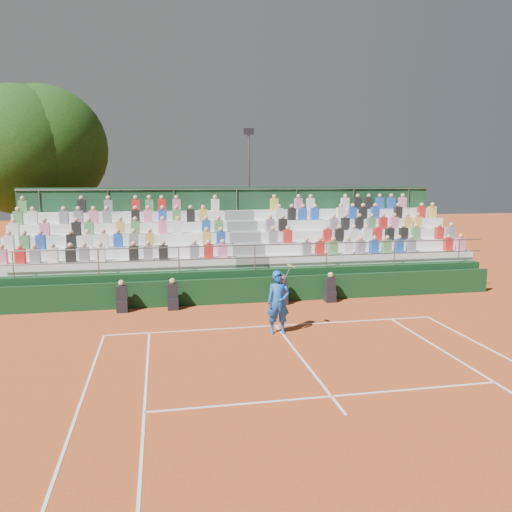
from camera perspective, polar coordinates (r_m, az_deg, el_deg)
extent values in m
plane|color=#BA4B1F|center=(16.69, 2.29, -7.97)|extent=(90.00, 90.00, 0.00)
cube|color=white|center=(16.69, 2.29, -7.96)|extent=(11.00, 0.06, 0.01)
cube|color=white|center=(13.76, 5.38, -11.75)|extent=(0.06, 6.40, 0.01)
cube|color=white|center=(11.75, 8.62, -15.57)|extent=(8.22, 0.06, 0.01)
cube|color=black|center=(19.59, 0.17, -3.89)|extent=(20.00, 0.15, 1.00)
cube|color=black|center=(18.93, -15.04, -5.54)|extent=(0.40, 0.40, 0.44)
cube|color=black|center=(18.82, -15.10, -4.12)|extent=(0.38, 0.25, 0.55)
sphere|color=tan|center=(18.74, -15.15, -2.99)|extent=(0.22, 0.22, 0.22)
cube|color=black|center=(18.88, -9.47, -5.39)|extent=(0.40, 0.40, 0.44)
cube|color=black|center=(18.76, -9.51, -3.97)|extent=(0.38, 0.25, 0.55)
sphere|color=tan|center=(18.68, -9.54, -2.83)|extent=(0.22, 0.22, 0.22)
cube|color=black|center=(19.41, 3.01, -4.87)|extent=(0.40, 0.40, 0.44)
cube|color=black|center=(19.30, 3.02, -3.49)|extent=(0.38, 0.25, 0.55)
sphere|color=tan|center=(19.22, 3.03, -2.39)|extent=(0.22, 0.22, 0.22)
cube|color=black|center=(19.96, 8.46, -4.57)|extent=(0.40, 0.40, 0.44)
cube|color=black|center=(19.85, 8.50, -3.23)|extent=(0.38, 0.25, 0.55)
sphere|color=tan|center=(19.78, 8.52, -2.15)|extent=(0.22, 0.22, 0.22)
cube|color=black|center=(22.55, -1.34, -1.92)|extent=(20.00, 5.20, 1.20)
cube|color=silver|center=(20.53, -15.44, -1.03)|extent=(9.30, 0.85, 0.42)
cube|color=silver|center=(22.36, 13.03, -0.14)|extent=(9.30, 0.85, 0.42)
cube|color=slate|center=(20.78, -0.59, -0.59)|extent=(1.40, 0.85, 0.42)
cube|color=silver|center=(21.30, -15.32, 0.47)|extent=(9.30, 0.85, 0.42)
cube|color=silver|center=(23.07, 12.22, 1.22)|extent=(9.30, 0.85, 0.42)
cube|color=slate|center=(21.55, -0.99, 0.89)|extent=(1.40, 0.85, 0.42)
cube|color=silver|center=(22.09, -15.20, 1.87)|extent=(9.30, 0.85, 0.42)
cube|color=silver|center=(23.79, 11.46, 2.50)|extent=(9.30, 0.85, 0.42)
cube|color=slate|center=(22.32, -1.37, 2.26)|extent=(1.40, 0.85, 0.42)
cube|color=silver|center=(22.88, -15.09, 3.17)|extent=(9.30, 0.85, 0.42)
cube|color=silver|center=(24.54, 10.73, 3.70)|extent=(9.30, 0.85, 0.42)
cube|color=slate|center=(23.11, -1.72, 3.53)|extent=(1.40, 0.85, 0.42)
cube|color=silver|center=(23.69, -14.98, 4.38)|extent=(9.30, 0.85, 0.42)
cube|color=silver|center=(25.29, 10.06, 4.82)|extent=(9.30, 0.85, 0.42)
cube|color=slate|center=(23.91, -2.05, 4.72)|extent=(1.40, 0.85, 0.42)
cube|color=#163B22|center=(24.51, -2.23, 2.74)|extent=(20.00, 0.12, 4.40)
cylinder|color=gray|center=(19.82, -0.14, 1.25)|extent=(20.00, 0.05, 0.05)
cylinder|color=gray|center=(24.27, -2.22, 7.65)|extent=(20.00, 0.05, 0.05)
cube|color=pink|center=(21.08, -27.02, -0.09)|extent=(0.36, 0.24, 0.56)
cube|color=red|center=(20.91, -25.34, -0.04)|extent=(0.36, 0.24, 0.56)
cube|color=slate|center=(20.78, -23.91, 0.00)|extent=(0.36, 0.24, 0.56)
cube|color=silver|center=(20.64, -22.18, 0.06)|extent=(0.36, 0.24, 0.56)
cube|color=black|center=(20.53, -20.42, 0.11)|extent=(0.36, 0.24, 0.56)
cube|color=slate|center=(20.45, -19.01, 0.15)|extent=(0.36, 0.24, 0.56)
cube|color=silver|center=(20.37, -17.35, 0.20)|extent=(0.36, 0.24, 0.56)
cube|color=black|center=(20.26, -13.79, 0.31)|extent=(0.36, 0.24, 0.56)
cube|color=slate|center=(20.24, -12.22, 0.35)|extent=(0.36, 0.24, 0.56)
cube|color=black|center=(20.24, -10.54, 0.40)|extent=(0.36, 0.24, 0.56)
cube|color=slate|center=(20.28, -7.05, 0.51)|extent=(0.36, 0.24, 0.56)
cube|color=red|center=(20.32, -5.44, 0.55)|extent=(0.36, 0.24, 0.56)
cube|color=pink|center=(20.38, -3.82, 0.60)|extent=(0.36, 0.24, 0.56)
cube|color=silver|center=(21.82, -26.37, 1.35)|extent=(0.36, 0.24, 0.56)
cube|color=#4C8C4C|center=(21.68, -24.92, 1.40)|extent=(0.36, 0.24, 0.56)
cube|color=#1E4CB2|center=(21.54, -23.39, 1.46)|extent=(0.36, 0.24, 0.56)
cube|color=black|center=(21.32, -20.35, 1.56)|extent=(0.36, 0.24, 0.56)
cube|color=silver|center=(21.22, -18.67, 1.62)|extent=(0.36, 0.24, 0.56)
cube|color=silver|center=(21.15, -17.03, 1.68)|extent=(0.36, 0.24, 0.56)
cube|color=#1E4CB2|center=(21.09, -15.49, 1.73)|extent=(0.36, 0.24, 0.56)
cube|color=slate|center=(21.05, -13.79, 1.78)|extent=(0.36, 0.24, 0.56)
cube|color=gold|center=(21.03, -12.06, 1.83)|extent=(0.36, 0.24, 0.56)
cube|color=gold|center=(21.11, -5.65, 2.01)|extent=(0.36, 0.24, 0.56)
cube|color=#1E4CB2|center=(21.17, -4.03, 2.06)|extent=(0.36, 0.24, 0.56)
cube|color=silver|center=(22.60, -25.92, 2.68)|extent=(0.36, 0.24, 0.56)
cube|color=pink|center=(22.32, -23.00, 2.81)|extent=(0.36, 0.24, 0.56)
cube|color=black|center=(22.09, -19.84, 2.93)|extent=(0.36, 0.24, 0.56)
cube|color=#4C8C4C|center=(22.02, -18.52, 2.98)|extent=(0.36, 0.24, 0.56)
cube|color=gold|center=(21.88, -15.24, 3.10)|extent=(0.36, 0.24, 0.56)
cube|color=#4C8C4C|center=(21.85, -13.63, 3.15)|extent=(0.36, 0.24, 0.56)
cube|color=pink|center=(21.82, -10.60, 3.24)|extent=(0.36, 0.24, 0.56)
cube|color=silver|center=(21.83, -8.91, 3.29)|extent=(0.36, 0.24, 0.56)
cube|color=#1E4CB2|center=(21.91, -5.73, 3.37)|extent=(0.36, 0.24, 0.56)
cube|color=#4C8C4C|center=(21.96, -4.27, 3.41)|extent=(0.36, 0.24, 0.56)
cube|color=#4C8C4C|center=(23.39, -25.53, 3.93)|extent=(0.36, 0.24, 0.56)
cube|color=silver|center=(23.25, -24.13, 4.00)|extent=(0.36, 0.24, 0.56)
cube|color=slate|center=(22.99, -21.08, 4.13)|extent=(0.36, 0.24, 0.56)
cube|color=slate|center=(22.90, -19.62, 4.19)|extent=(0.36, 0.24, 0.56)
cube|color=pink|center=(22.81, -18.06, 4.26)|extent=(0.36, 0.24, 0.56)
cube|color=slate|center=(22.75, -16.66, 4.31)|extent=(0.36, 0.24, 0.56)
cube|color=black|center=(22.66, -13.61, 4.42)|extent=(0.36, 0.24, 0.56)
cube|color=pink|center=(22.64, -12.23, 4.46)|extent=(0.36, 0.24, 0.56)
cube|color=#1E4CB2|center=(22.63, -10.62, 4.51)|extent=(0.36, 0.24, 0.56)
cube|color=#4C8C4C|center=(22.64, -9.08, 4.55)|extent=(0.36, 0.24, 0.56)
cube|color=black|center=(22.67, -7.47, 4.60)|extent=(0.36, 0.24, 0.56)
cube|color=gold|center=(22.71, -6.05, 4.63)|extent=(0.36, 0.24, 0.56)
cube|color=#4C8C4C|center=(24.18, -25.08, 5.10)|extent=(0.36, 0.24, 0.56)
cube|color=black|center=(23.70, -19.30, 5.38)|extent=(0.36, 0.24, 0.56)
cube|color=slate|center=(23.56, -16.51, 5.49)|extent=(0.36, 0.24, 0.56)
cube|color=red|center=(23.48, -13.56, 5.60)|extent=(0.36, 0.24, 0.56)
cube|color=#4C8C4C|center=(23.46, -12.09, 5.65)|extent=(0.36, 0.24, 0.56)
cube|color=red|center=(23.45, -10.71, 5.69)|extent=(0.36, 0.24, 0.56)
cube|color=pink|center=(23.46, -9.06, 5.73)|extent=(0.36, 0.24, 0.56)
cube|color=silver|center=(23.59, -4.70, 5.83)|extent=(0.36, 0.24, 0.56)
cube|color=slate|center=(21.11, 5.79, 0.86)|extent=(0.36, 0.24, 0.56)
cube|color=red|center=(21.29, 7.31, 0.90)|extent=(0.36, 0.24, 0.56)
cube|color=#4C8C4C|center=(21.48, 8.81, 0.94)|extent=(0.36, 0.24, 0.56)
cube|color=silver|center=(21.71, 10.45, 0.98)|extent=(0.36, 0.24, 0.56)
cube|color=slate|center=(21.92, 11.87, 1.02)|extent=(0.36, 0.24, 0.56)
cube|color=#1E4CB2|center=(22.17, 13.34, 1.05)|extent=(0.36, 0.24, 0.56)
cube|color=#4C8C4C|center=(22.42, 14.72, 1.09)|extent=(0.36, 0.24, 0.56)
cube|color=#1E4CB2|center=(22.67, 16.02, 1.12)|extent=(0.36, 0.24, 0.56)
cube|color=slate|center=(22.93, 17.29, 1.15)|extent=(0.36, 0.24, 0.56)
cube|color=red|center=(23.83, 21.11, 1.23)|extent=(0.36, 0.24, 0.56)
cube|color=pink|center=(24.15, 22.30, 1.26)|extent=(0.36, 0.24, 0.56)
cube|color=slate|center=(21.55, 1.97, 2.20)|extent=(0.36, 0.24, 0.56)
cube|color=red|center=(21.71, 3.65, 2.23)|extent=(0.36, 0.24, 0.56)
cube|color=red|center=(22.23, 8.16, 2.32)|extent=(0.36, 0.24, 0.56)
cube|color=black|center=(22.41, 9.49, 2.34)|extent=(0.36, 0.24, 0.56)
cube|color=silver|center=(22.65, 11.05, 2.37)|extent=(0.36, 0.24, 0.56)
cube|color=silver|center=(22.89, 12.50, 2.39)|extent=(0.36, 0.24, 0.56)
cube|color=red|center=(23.10, 13.69, 2.40)|extent=(0.36, 0.24, 0.56)
cube|color=black|center=(23.35, 15.02, 2.42)|extent=(0.36, 0.24, 0.56)
cube|color=black|center=(23.65, 16.50, 2.44)|extent=(0.36, 0.24, 0.56)
cube|color=#4C8C4C|center=(23.94, 17.80, 2.45)|extent=(0.36, 0.24, 0.56)
cube|color=red|center=(24.52, 20.20, 2.47)|extent=(0.36, 0.24, 0.56)
cube|color=slate|center=(24.83, 21.38, 2.48)|extent=(0.36, 0.24, 0.56)
cube|color=slate|center=(22.35, 1.63, 3.52)|extent=(0.36, 0.24, 0.56)
cube|color=black|center=(22.48, 3.08, 3.55)|extent=(0.36, 0.24, 0.56)
cube|color=slate|center=(23.17, 8.86, 3.62)|extent=(0.36, 0.24, 0.56)
cube|color=black|center=(23.37, 10.16, 3.63)|extent=(0.36, 0.24, 0.56)
cube|color=black|center=(23.62, 11.70, 3.64)|extent=(0.36, 0.24, 0.56)
cube|color=#4C8C4C|center=(23.85, 13.03, 3.64)|extent=(0.36, 0.24, 0.56)
cube|color=red|center=(24.10, 14.31, 3.65)|extent=(0.36, 0.24, 0.56)
cube|color=pink|center=(24.34, 15.49, 3.65)|extent=(0.36, 0.24, 0.56)
cube|color=gold|center=(24.64, 16.89, 3.65)|extent=(0.36, 0.24, 0.56)
cube|color=gold|center=(24.89, 17.97, 3.65)|extent=(0.36, 0.24, 0.56)
cube|color=silver|center=(23.27, 2.64, 4.77)|extent=(0.36, 0.24, 0.56)
cube|color=black|center=(23.42, 4.11, 4.79)|extent=(0.36, 0.24, 0.56)
cube|color=#1E4CB2|center=(23.56, 5.36, 4.80)|extent=(0.36, 0.24, 0.56)
cube|color=#1E4CB2|center=(23.74, 6.74, 4.80)|extent=(0.36, 0.24, 0.56)
cube|color=silver|center=(24.16, 9.66, 4.81)|extent=(0.36, 0.24, 0.56)
cube|color=#1E4CB2|center=(24.37, 10.97, 4.81)|extent=(0.36, 0.24, 0.56)
cube|color=black|center=(24.57, 12.12, 4.81)|extent=(0.36, 0.24, 0.56)
cube|color=#1E4CB2|center=(24.82, 13.45, 4.80)|extent=(0.36, 0.24, 0.56)
cube|color=black|center=(25.33, 15.91, 4.78)|extent=(0.36, 0.24, 0.56)
cube|color=red|center=(25.91, 18.37, 4.76)|extent=(0.36, 0.24, 0.56)
cube|color=gold|center=(26.20, 19.48, 4.74)|extent=(0.36, 0.24, 0.56)
cube|color=gold|center=(24.06, 2.10, 5.92)|extent=(0.36, 0.24, 0.56)
cube|color=pink|center=(24.36, 4.87, 5.93)|extent=(0.36, 0.24, 0.56)
cube|color=silver|center=(24.53, 6.25, 5.93)|extent=(0.36, 0.24, 0.56)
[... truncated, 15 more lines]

